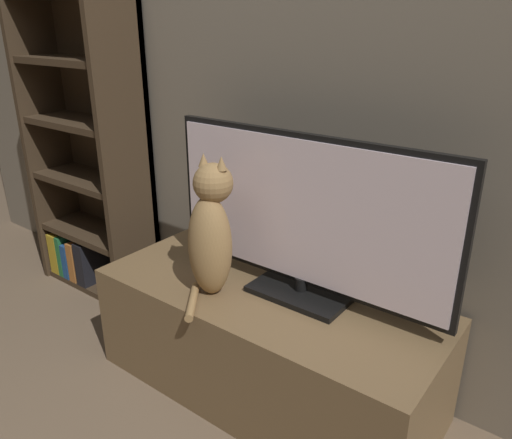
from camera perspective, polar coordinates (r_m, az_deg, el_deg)
The scene contains 5 objects.
wall_back at distance 1.78m, azimuth 7.70°, elevation 21.60°, with size 4.80×0.05×2.60m.
tv_stand at distance 1.88m, azimuth 1.14°, elevation -13.82°, with size 1.24×0.52×0.42m.
tv at distance 1.64m, azimuth 5.51°, elevation 0.13°, with size 1.04×0.21×0.56m.
cat at distance 1.68m, azimuth -5.15°, elevation -1.55°, with size 0.16×0.29×0.49m.
bookshelf at distance 2.60m, azimuth -18.24°, elevation 6.00°, with size 0.65×0.28×1.43m.
Camera 1 is at (0.90, -0.32, 1.30)m, focal length 35.00 mm.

